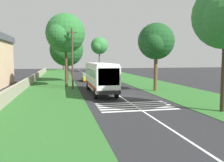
# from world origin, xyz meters

# --- Properties ---
(ground) EXTENTS (160.00, 160.00, 0.00)m
(ground) POSITION_xyz_m (0.00, 0.00, 0.00)
(ground) COLOR #262628
(grass_verge_left) EXTENTS (120.00, 8.00, 0.04)m
(grass_verge_left) POSITION_xyz_m (15.00, 8.20, 0.02)
(grass_verge_left) COLOR #2D6628
(grass_verge_left) RESTS_ON ground
(grass_verge_right) EXTENTS (120.00, 8.00, 0.04)m
(grass_verge_right) POSITION_xyz_m (15.00, -8.20, 0.02)
(grass_verge_right) COLOR #2D6628
(grass_verge_right) RESTS_ON ground
(centre_line) EXTENTS (110.00, 0.16, 0.01)m
(centre_line) POSITION_xyz_m (15.00, 0.00, 0.00)
(centre_line) COLOR silver
(centre_line) RESTS_ON ground
(coach_bus) EXTENTS (11.16, 2.62, 3.73)m
(coach_bus) POSITION_xyz_m (3.24, 1.80, 2.15)
(coach_bus) COLOR white
(coach_bus) RESTS_ON ground
(zebra_crossing) EXTENTS (4.05, 6.80, 0.01)m
(zebra_crossing) POSITION_xyz_m (-5.38, 0.00, 0.00)
(zebra_crossing) COLOR silver
(zebra_crossing) RESTS_ON ground
(trailing_car_0) EXTENTS (4.30, 1.78, 1.43)m
(trailing_car_0) POSITION_xyz_m (19.85, 1.72, 0.67)
(trailing_car_0) COLOR gold
(trailing_car_0) RESTS_ON ground
(trailing_car_1) EXTENTS (4.30, 1.78, 1.43)m
(trailing_car_1) POSITION_xyz_m (29.17, -1.65, 0.67)
(trailing_car_1) COLOR silver
(trailing_car_1) RESTS_ON ground
(roadside_tree_left_0) EXTENTS (7.47, 6.34, 9.13)m
(roadside_tree_left_0) POSITION_xyz_m (21.01, 5.58, 5.83)
(roadside_tree_left_0) COLOR #3D2D1E
(roadside_tree_left_0) RESTS_ON grass_verge_left
(roadside_tree_left_1) EXTENTS (6.72, 5.88, 10.99)m
(roadside_tree_left_1) POSITION_xyz_m (11.27, 5.90, 7.94)
(roadside_tree_left_1) COLOR #4C3826
(roadside_tree_left_1) RESTS_ON grass_verge_left
(roadside_tree_left_2) EXTENTS (5.62, 4.51, 8.09)m
(roadside_tree_left_2) POSITION_xyz_m (63.89, 5.89, 5.70)
(roadside_tree_left_2) COLOR brown
(roadside_tree_left_2) RESTS_ON grass_verge_left
(roadside_tree_right_1) EXTENTS (5.38, 4.77, 8.89)m
(roadside_tree_right_1) POSITION_xyz_m (4.01, -5.63, 6.42)
(roadside_tree_right_1) COLOR brown
(roadside_tree_right_1) RESTS_ON grass_verge_right
(roadside_tree_right_2) EXTENTS (6.28, 5.52, 11.22)m
(roadside_tree_right_2) POSITION_xyz_m (51.34, -5.48, 8.35)
(roadside_tree_right_2) COLOR brown
(roadside_tree_right_2) RESTS_ON grass_verge_right
(utility_pole) EXTENTS (0.24, 1.40, 8.42)m
(utility_pole) POSITION_xyz_m (7.85, 4.95, 4.40)
(utility_pole) COLOR #473828
(utility_pole) RESTS_ON grass_verge_left
(roadside_wall) EXTENTS (70.00, 0.40, 1.30)m
(roadside_wall) POSITION_xyz_m (20.00, 11.60, 0.69)
(roadside_wall) COLOR #9E937F
(roadside_wall) RESTS_ON grass_verge_left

